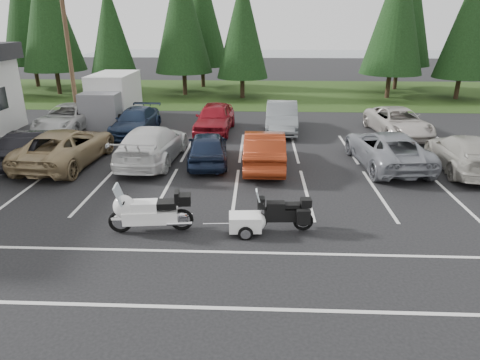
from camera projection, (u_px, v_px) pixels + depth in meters
The scene contains 30 objects.
ground at pixel (220, 202), 15.38m from camera, with size 120.00×120.00×0.00m, color black.
grass_strip at pixel (243, 93), 37.79m from camera, with size 80.00×16.00×0.01m, color #1F3510.
lake_water at pixel (276, 61), 66.59m from camera, with size 70.00×50.00×0.02m, color slate.
utility_pole at pixel (68, 45), 25.32m from camera, with size 1.60×0.26×9.00m.
box_truck at pixel (110, 99), 26.86m from camera, with size 2.40×5.60×2.90m, color silver, non-canonical shape.
stall_markings at pixel (224, 182), 17.24m from camera, with size 32.00×16.00×0.01m, color silver.
conifer_2 at pixel (47, 8), 34.84m from camera, with size 5.10×5.10×11.89m.
conifer_3 at pixel (110, 31), 33.91m from camera, with size 3.87×3.87×9.02m.
conifer_4 at pixel (182, 14), 34.65m from camera, with size 4.80×4.80×11.17m.
conifer_5 at pixel (243, 26), 33.56m from camera, with size 4.14×4.14×9.63m.
conifer_6 at pixel (397, 11), 33.16m from camera, with size 4.93×4.93×11.48m.
conifer_7 at pixel (469, 24), 32.98m from camera, with size 4.27×4.27×9.94m.
conifer_back_a at pixel (25, 6), 38.84m from camera, with size 5.28×5.28×12.30m.
conifer_back_b at pixel (201, 11), 38.82m from camera, with size 4.97×4.97×11.58m.
conifer_back_c at pixel (405, 2), 37.20m from camera, with size 5.50×5.50×12.81m.
car_near_1 at pixel (35, 147), 19.30m from camera, with size 1.63×4.67×1.54m, color black.
car_near_2 at pixel (66, 147), 19.15m from camera, with size 2.68×5.81×1.62m, color #998159.
car_near_3 at pixel (152, 144), 19.46m from camera, with size 2.32×5.71×1.66m, color silver.
car_near_4 at pixel (208, 147), 19.26m from camera, with size 1.75×4.35×1.48m, color #151F36.
car_near_5 at pixel (264, 149), 18.79m from camera, with size 1.72×4.94×1.63m, color maroon.
car_near_6 at pixel (387, 149), 18.95m from camera, with size 2.59×5.61×1.56m, color gray.
car_near_7 at pixel (465, 153), 18.38m from camera, with size 2.15×5.30×1.54m, color #ACA89E.
car_far_0 at pixel (68, 118), 25.06m from camera, with size 2.46×5.33×1.48m, color silver.
car_far_1 at pixel (136, 121), 24.31m from camera, with size 1.97×4.84×1.41m, color #1A2942.
car_far_2 at pixel (215, 118), 24.57m from camera, with size 1.96×4.88×1.66m, color maroon.
car_far_3 at pixel (282, 117), 24.77m from camera, with size 1.75×5.02×1.66m, color slate.
car_far_4 at pixel (398, 122), 23.98m from camera, with size 2.47×5.35×1.49m, color beige.
touring_motorcycle at pixel (150, 208), 13.00m from camera, with size 2.87×0.88×1.59m, color white, non-canonical shape.
cargo_trailer at pixel (245, 224), 13.01m from camera, with size 1.41×0.79×0.65m, color white, non-canonical shape.
adventure_motorcycle at pixel (280, 210), 13.09m from camera, with size 2.28×0.79×1.39m, color black, non-canonical shape.
Camera 1 is at (1.32, -14.05, 6.20)m, focal length 32.00 mm.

